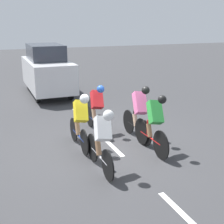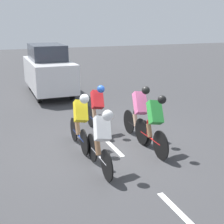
{
  "view_description": "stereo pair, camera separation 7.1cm",
  "coord_description": "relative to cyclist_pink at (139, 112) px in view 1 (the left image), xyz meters",
  "views": [
    {
      "loc": [
        2.87,
        7.31,
        3.22
      ],
      "look_at": [
        0.01,
        0.22,
        0.95
      ],
      "focal_mm": 50.0,
      "sensor_mm": 36.0,
      "label": 1
    },
    {
      "loc": [
        2.8,
        7.34,
        3.22
      ],
      "look_at": [
        0.01,
        0.22,
        0.95
      ],
      "focal_mm": 50.0,
      "sensor_mm": 36.0,
      "label": 2
    }
  ],
  "objects": [
    {
      "name": "ground_plane",
      "position": [
        0.85,
        -0.04,
        -0.81
      ],
      "size": [
        60.0,
        60.0,
        0.0
      ],
      "primitive_type": "plane",
      "color": "#38383A"
    },
    {
      "name": "lane_stripe_near",
      "position": [
        0.85,
        3.38,
        -0.81
      ],
      "size": [
        0.12,
        1.4,
        0.01
      ],
      "primitive_type": "cube",
      "color": "white",
      "rests_on": "ground"
    },
    {
      "name": "lane_stripe_mid",
      "position": [
        0.85,
        0.18,
        -0.81
      ],
      "size": [
        0.12,
        1.4,
        0.01
      ],
      "primitive_type": "cube",
      "color": "white",
      "rests_on": "ground"
    },
    {
      "name": "lane_stripe_far",
      "position": [
        0.85,
        -3.02,
        -0.81
      ],
      "size": [
        0.12,
        1.4,
        0.01
      ],
      "primitive_type": "cube",
      "color": "white",
      "rests_on": "ground"
    },
    {
      "name": "cyclist_pink",
      "position": [
        0.0,
        0.0,
        0.0
      ],
      "size": [
        0.4,
        1.74,
        1.57
      ],
      "color": "black",
      "rests_on": "ground"
    },
    {
      "name": "cyclist_green",
      "position": [
        0.04,
        0.89,
        -0.03
      ],
      "size": [
        0.41,
        1.73,
        1.53
      ],
      "color": "black",
      "rests_on": "ground"
    },
    {
      "name": "cyclist_yellow",
      "position": [
        1.66,
        0.0,
        -0.01
      ],
      "size": [
        0.41,
        1.65,
        1.5
      ],
      "color": "black",
      "rests_on": "ground"
    },
    {
      "name": "cyclist_red",
      "position": [
        0.88,
        -1.0,
        -0.04
      ],
      "size": [
        0.39,
        1.64,
        1.46
      ],
      "color": "black",
      "rests_on": "ground"
    },
    {
      "name": "cyclist_white",
      "position": [
        1.59,
        1.41,
        -0.04
      ],
      "size": [
        0.41,
        1.67,
        1.47
      ],
      "color": "black",
      "rests_on": "ground"
    },
    {
      "name": "support_car",
      "position": [
        1.26,
        -6.47,
        0.28
      ],
      "size": [
        1.7,
        4.07,
        2.19
      ],
      "color": "black",
      "rests_on": "ground"
    }
  ]
}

